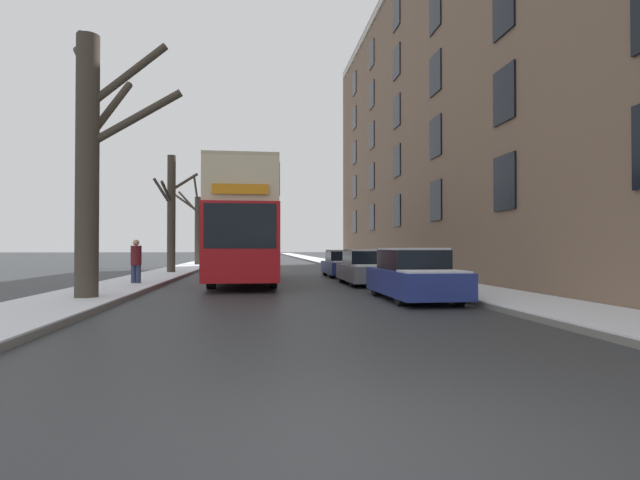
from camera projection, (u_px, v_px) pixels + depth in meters
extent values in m
plane|color=#303335|center=(388.00, 448.00, 3.64)|extent=(320.00, 320.00, 0.00)
cube|color=slate|center=(214.00, 260.00, 55.50)|extent=(2.56, 130.00, 0.13)
cube|color=white|center=(214.00, 260.00, 55.50)|extent=(2.53, 130.00, 0.03)
cube|color=slate|center=(316.00, 260.00, 56.94)|extent=(2.56, 130.00, 0.13)
cube|color=white|center=(316.00, 259.00, 56.94)|extent=(2.53, 130.00, 0.03)
cube|color=#7A604C|center=(497.00, 105.00, 26.14)|extent=(9.00, 42.74, 17.91)
cube|color=black|center=(505.00, 182.00, 16.17)|extent=(0.08, 1.40, 1.80)
cube|color=black|center=(436.00, 201.00, 22.38)|extent=(0.08, 1.40, 1.80)
cube|color=black|center=(397.00, 211.00, 28.60)|extent=(0.08, 1.40, 1.80)
cube|color=black|center=(372.00, 217.00, 34.82)|extent=(0.08, 1.40, 1.80)
cube|color=black|center=(355.00, 222.00, 41.04)|extent=(0.08, 1.40, 1.80)
cube|color=black|center=(504.00, 95.00, 16.21)|extent=(0.08, 1.40, 1.80)
cube|color=black|center=(436.00, 137.00, 22.43)|extent=(0.08, 1.40, 1.80)
cube|color=black|center=(397.00, 161.00, 28.65)|extent=(0.08, 1.40, 1.80)
cube|color=black|center=(372.00, 177.00, 34.87)|extent=(0.08, 1.40, 1.80)
cube|color=black|center=(355.00, 187.00, 41.09)|extent=(0.08, 1.40, 1.80)
cube|color=black|center=(504.00, 7.00, 16.25)|extent=(0.08, 1.40, 1.80)
cube|color=black|center=(435.00, 74.00, 22.47)|extent=(0.08, 1.40, 1.80)
cube|color=black|center=(397.00, 112.00, 28.69)|extent=(0.08, 1.40, 1.80)
cube|color=black|center=(372.00, 136.00, 34.91)|extent=(0.08, 1.40, 1.80)
cube|color=black|center=(355.00, 153.00, 41.13)|extent=(0.08, 1.40, 1.80)
cube|color=black|center=(435.00, 11.00, 22.52)|extent=(0.08, 1.40, 1.80)
cube|color=black|center=(397.00, 62.00, 28.74)|extent=(0.08, 1.40, 1.80)
cube|color=black|center=(372.00, 95.00, 34.96)|extent=(0.08, 1.40, 1.80)
cube|color=black|center=(355.00, 118.00, 41.17)|extent=(0.08, 1.40, 1.80)
cube|color=black|center=(397.00, 13.00, 28.78)|extent=(0.08, 1.40, 1.80)
cube|color=black|center=(372.00, 55.00, 35.00)|extent=(0.08, 1.40, 1.80)
cube|color=black|center=(354.00, 84.00, 41.22)|extent=(0.08, 1.40, 1.80)
cylinder|color=#423A30|center=(87.00, 169.00, 13.21)|extent=(0.59, 0.59, 7.12)
cylinder|color=#423A30|center=(135.00, 118.00, 13.34)|extent=(2.54, 0.30, 1.64)
cylinder|color=#423A30|center=(82.00, 61.00, 13.89)|extent=(1.00, 1.59, 1.28)
cylinder|color=#423A30|center=(110.00, 110.00, 14.13)|extent=(0.88, 1.95, 2.18)
cylinder|color=#423A30|center=(127.00, 75.00, 13.48)|extent=(2.12, 0.44, 1.94)
cylinder|color=#423A30|center=(84.00, 64.00, 13.98)|extent=(0.97, 1.79, 2.50)
cylinder|color=#423A30|center=(171.00, 215.00, 26.77)|extent=(0.44, 0.44, 6.44)
cylinder|color=#423A30|center=(163.00, 192.00, 26.52)|extent=(1.02, 0.63, 1.51)
cylinder|color=#423A30|center=(185.00, 182.00, 27.27)|extent=(1.41, 0.97, 1.12)
cylinder|color=#423A30|center=(167.00, 193.00, 26.14)|extent=(0.45, 1.38, 1.12)
cylinder|color=#423A30|center=(198.00, 232.00, 39.02)|extent=(0.47, 0.47, 5.45)
cylinder|color=#423A30|center=(188.00, 202.00, 39.11)|extent=(1.65, 0.50, 1.77)
cylinder|color=#423A30|center=(183.00, 201.00, 39.12)|extent=(2.46, 0.60, 1.84)
cylinder|color=#423A30|center=(204.00, 193.00, 39.76)|extent=(0.97, 1.52, 3.05)
cylinder|color=#423A30|center=(196.00, 189.00, 38.54)|extent=(0.37, 1.21, 2.13)
cube|color=red|center=(245.00, 243.00, 21.22)|extent=(2.51, 11.24, 2.61)
cube|color=beige|center=(245.00, 196.00, 21.25)|extent=(2.46, 11.01, 1.46)
cube|color=beige|center=(245.00, 177.00, 21.26)|extent=(2.46, 11.01, 0.12)
cube|color=black|center=(245.00, 232.00, 21.23)|extent=(2.54, 9.89, 1.36)
cube|color=black|center=(245.00, 194.00, 21.25)|extent=(2.54, 9.89, 1.11)
cube|color=black|center=(240.00, 226.00, 15.67)|extent=(2.26, 0.06, 1.42)
cube|color=orange|center=(240.00, 189.00, 15.68)|extent=(1.76, 0.05, 0.32)
cylinder|color=black|center=(211.00, 274.00, 17.72)|extent=(0.30, 1.03, 1.03)
cylinder|color=black|center=(273.00, 274.00, 17.99)|extent=(0.30, 1.03, 1.03)
cylinder|color=black|center=(224.00, 267.00, 24.19)|extent=(0.30, 1.03, 1.03)
cylinder|color=black|center=(269.00, 267.00, 24.46)|extent=(0.30, 1.03, 1.03)
cube|color=navy|center=(414.00, 282.00, 13.91)|extent=(1.76, 4.32, 0.68)
cube|color=black|center=(412.00, 260.00, 14.09)|extent=(1.51, 2.16, 0.55)
cube|color=white|center=(412.00, 249.00, 14.10)|extent=(1.48, 2.05, 0.06)
cube|color=white|center=(433.00, 271.00, 12.40)|extent=(1.59, 1.13, 0.05)
cylinder|color=black|center=(401.00, 294.00, 12.53)|extent=(0.20, 0.62, 0.62)
cylinder|color=black|center=(459.00, 293.00, 12.72)|extent=(0.20, 0.62, 0.62)
cylinder|color=black|center=(376.00, 286.00, 15.10)|extent=(0.20, 0.62, 0.62)
cylinder|color=black|center=(425.00, 285.00, 15.29)|extent=(0.20, 0.62, 0.62)
cube|color=slate|center=(368.00, 273.00, 19.76)|extent=(1.87, 4.09, 0.61)
cube|color=black|center=(367.00, 258.00, 19.93)|extent=(1.61, 2.05, 0.55)
cube|color=white|center=(367.00, 250.00, 19.93)|extent=(1.57, 1.94, 0.07)
cube|color=white|center=(376.00, 266.00, 18.32)|extent=(1.69, 1.07, 0.05)
cylinder|color=black|center=(353.00, 279.00, 18.43)|extent=(0.20, 0.62, 0.62)
cylinder|color=black|center=(397.00, 278.00, 18.64)|extent=(0.20, 0.62, 0.62)
cylinder|color=black|center=(342.00, 275.00, 20.87)|extent=(0.20, 0.62, 0.62)
cylinder|color=black|center=(380.00, 275.00, 21.07)|extent=(0.20, 0.62, 0.62)
cube|color=navy|center=(344.00, 267.00, 25.19)|extent=(1.82, 4.10, 0.59)
cube|color=black|center=(343.00, 256.00, 25.36)|extent=(1.57, 2.05, 0.52)
cube|color=white|center=(343.00, 251.00, 25.36)|extent=(1.53, 1.95, 0.07)
cube|color=white|center=(349.00, 262.00, 23.75)|extent=(1.64, 1.07, 0.06)
cylinder|color=black|center=(332.00, 271.00, 23.86)|extent=(0.20, 0.66, 0.66)
cylinder|color=black|center=(365.00, 271.00, 24.06)|extent=(0.20, 0.66, 0.66)
cylinder|color=black|center=(325.00, 269.00, 26.30)|extent=(0.20, 0.66, 0.66)
cylinder|color=black|center=(355.00, 269.00, 26.50)|extent=(0.20, 0.66, 0.66)
cylinder|color=navy|center=(138.00, 276.00, 18.43)|extent=(0.18, 0.18, 0.82)
cylinder|color=navy|center=(134.00, 276.00, 18.42)|extent=(0.18, 0.18, 0.82)
cylinder|color=#59191E|center=(136.00, 255.00, 18.43)|extent=(0.38, 0.38, 0.72)
sphere|color=tan|center=(136.00, 243.00, 18.44)|extent=(0.23, 0.23, 0.23)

